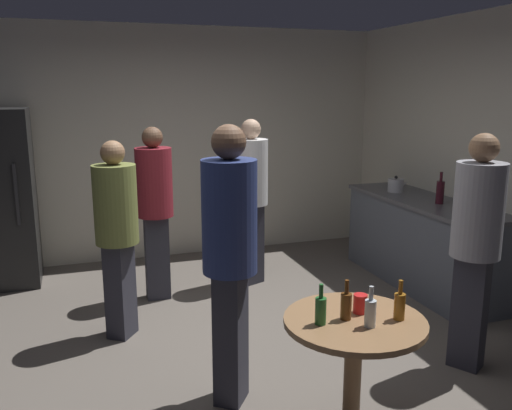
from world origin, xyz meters
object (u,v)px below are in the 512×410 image
Objects in this scene: kettle at (396,185)px; person_in_navy_shirt at (230,245)px; beer_bottle_green at (321,310)px; beer_bottle_clear at (370,312)px; person_in_olive_shirt at (117,225)px; wine_bottle_on_counter at (440,192)px; person_in_gray_shirt at (476,235)px; person_in_white_shirt at (251,189)px; plastic_cup_red at (360,304)px; foreground_table at (354,336)px; beer_bottle_brown at (346,305)px; person_in_maroon_shirt at (155,200)px; beer_bottle_amber at (400,305)px.

person_in_navy_shirt reaches higher than kettle.
beer_bottle_green is (-2.05, -2.44, -0.15)m from kettle.
beer_bottle_clear is 0.14× the size of person_in_olive_shirt.
person_in_gray_shirt is at bearing -118.01° from wine_bottle_on_counter.
person_in_white_shirt is at bearing -98.15° from person_in_gray_shirt.
beer_bottle_green is at bearing -23.44° from person_in_navy_shirt.
plastic_cup_red is at bearing -136.86° from wine_bottle_on_counter.
wine_bottle_on_counter is 0.39× the size of foreground_table.
beer_bottle_brown is 1.00× the size of beer_bottle_clear.
person_in_navy_shirt is at bearing -142.10° from kettle.
plastic_cup_red is 1.21m from person_in_gray_shirt.
plastic_cup_red is 0.06× the size of person_in_gray_shirt.
person_in_maroon_shirt is at bearing 108.34° from plastic_cup_red.
person_in_olive_shirt reaches higher than kettle.
person_in_gray_shirt reaches higher than foreground_table.
kettle is 1.06× the size of beer_bottle_green.
person_in_gray_shirt is at bearing 17.92° from beer_bottle_green.
beer_bottle_brown is at bearing -156.66° from plastic_cup_red.
beer_bottle_amber is 0.22m from plastic_cup_red.
person_in_white_shirt is (0.81, 2.04, -0.06)m from person_in_navy_shirt.
person_in_maroon_shirt is (-2.58, 0.06, -0.01)m from kettle.
beer_bottle_clear is (0.24, -0.12, 0.00)m from beer_bottle_green.
kettle is 2.22× the size of plastic_cup_red.
person_in_maroon_shirt is (-0.81, 2.44, 0.18)m from plastic_cup_red.
foreground_table is 0.28m from beer_bottle_green.
beer_bottle_amber is 0.14× the size of person_in_gray_shirt.
beer_bottle_green is at bearing -26.57° from person_in_olive_shirt.
person_in_gray_shirt reaches higher than person_in_olive_shirt.
person_in_white_shirt is (1.39, 0.84, 0.06)m from person_in_olive_shirt.
beer_bottle_amber is (-1.61, -2.53, -0.15)m from kettle.
beer_bottle_brown and beer_bottle_clear have the same top height.
person_in_gray_shirt is at bearing 6.24° from person_in_olive_shirt.
person_in_gray_shirt is at bearing 44.04° from person_in_maroon_shirt.
beer_bottle_brown reaches higher than plastic_cup_red.
wine_bottle_on_counter is (0.06, -0.67, 0.05)m from kettle.
beer_bottle_amber reaches higher than foreground_table.
kettle reaches higher than beer_bottle_clear.
person_in_gray_shirt is at bearing 1.70° from person_in_white_shirt.
beer_bottle_brown is at bearing 4.43° from beer_bottle_green.
beer_bottle_clear is 2.74m from person_in_white_shirt.
person_in_white_shirt is (0.99, 0.11, 0.03)m from person_in_maroon_shirt.
plastic_cup_red is at bearing 43.55° from foreground_table.
wine_bottle_on_counter is 1.50m from person_in_gray_shirt.
person_in_gray_shirt is (-0.70, -1.32, -0.02)m from wine_bottle_on_counter.
beer_bottle_brown is at bearing 165.37° from foreground_table.
foreground_table is 0.50× the size of person_in_olive_shirt.
wine_bottle_on_counter is at bearing 40.13° from beer_bottle_green.
beer_bottle_brown is at bearing -22.46° from person_in_olive_shirt.
beer_bottle_green is 0.13× the size of person_in_navy_shirt.
kettle is at bearing 48.32° from person_in_olive_shirt.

